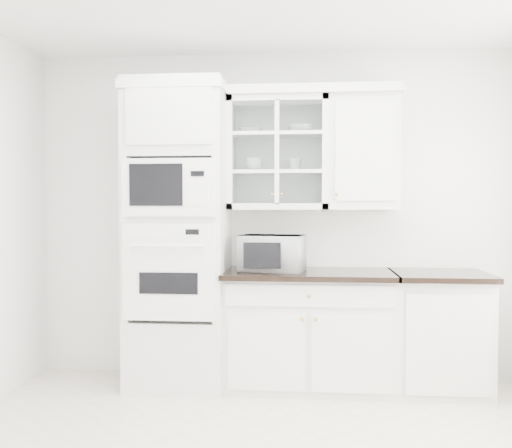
# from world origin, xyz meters

# --- Properties ---
(room_shell) EXTENTS (4.00, 3.50, 2.70)m
(room_shell) POSITION_xyz_m (0.00, 0.43, 1.78)
(room_shell) COLOR white
(room_shell) RESTS_ON ground
(oven_column) EXTENTS (0.76, 0.68, 2.40)m
(oven_column) POSITION_xyz_m (-0.75, 1.42, 1.20)
(oven_column) COLOR silver
(oven_column) RESTS_ON ground
(base_cabinet_run) EXTENTS (1.32, 0.67, 0.92)m
(base_cabinet_run) POSITION_xyz_m (0.28, 1.45, 0.46)
(base_cabinet_run) COLOR silver
(base_cabinet_run) RESTS_ON ground
(extra_base_cabinet) EXTENTS (0.72, 0.67, 0.92)m
(extra_base_cabinet) POSITION_xyz_m (1.28, 1.45, 0.46)
(extra_base_cabinet) COLOR silver
(extra_base_cabinet) RESTS_ON ground
(upper_cabinet_glass) EXTENTS (0.80, 0.33, 0.90)m
(upper_cabinet_glass) POSITION_xyz_m (0.03, 1.58, 1.85)
(upper_cabinet_glass) COLOR silver
(upper_cabinet_glass) RESTS_ON room_shell
(upper_cabinet_solid) EXTENTS (0.55, 0.33, 0.90)m
(upper_cabinet_solid) POSITION_xyz_m (0.71, 1.58, 1.85)
(upper_cabinet_solid) COLOR silver
(upper_cabinet_solid) RESTS_ON room_shell
(crown_molding) EXTENTS (2.14, 0.38, 0.07)m
(crown_molding) POSITION_xyz_m (-0.07, 1.56, 2.33)
(crown_molding) COLOR white
(crown_molding) RESTS_ON room_shell
(countertop_microwave) EXTENTS (0.55, 0.48, 0.28)m
(countertop_microwave) POSITION_xyz_m (-0.00, 1.43, 1.06)
(countertop_microwave) COLOR white
(countertop_microwave) RESTS_ON base_cabinet_run
(bowl_a) EXTENTS (0.20, 0.20, 0.05)m
(bowl_a) POSITION_xyz_m (-0.19, 1.57, 2.03)
(bowl_a) COLOR white
(bowl_a) RESTS_ON upper_cabinet_glass
(bowl_b) EXTENTS (0.22, 0.22, 0.07)m
(bowl_b) POSITION_xyz_m (0.21, 1.60, 2.04)
(bowl_b) COLOR white
(bowl_b) RESTS_ON upper_cabinet_glass
(cup_a) EXTENTS (0.14, 0.14, 0.11)m
(cup_a) POSITION_xyz_m (-0.16, 1.58, 1.76)
(cup_a) COLOR white
(cup_a) RESTS_ON upper_cabinet_glass
(cup_b) EXTENTS (0.13, 0.13, 0.10)m
(cup_b) POSITION_xyz_m (0.16, 1.59, 1.76)
(cup_b) COLOR white
(cup_b) RESTS_ON upper_cabinet_glass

